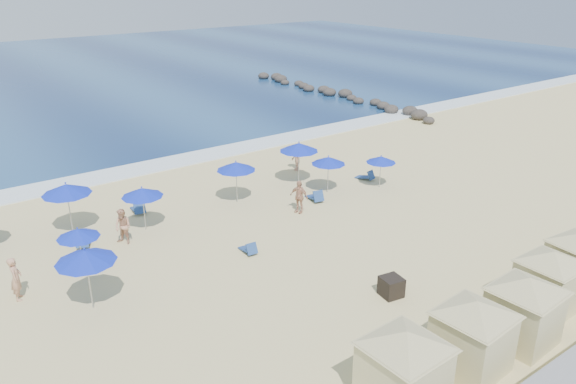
# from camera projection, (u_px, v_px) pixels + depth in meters

# --- Properties ---
(ground) EXTENTS (160.00, 160.00, 0.00)m
(ground) POSITION_uv_depth(u_px,v_px,m) (294.00, 254.00, 26.04)
(ground) COLOR #D8C789
(ground) RESTS_ON ground
(ocean) EXTENTS (160.00, 80.00, 0.06)m
(ocean) POSITION_uv_depth(u_px,v_px,m) (18.00, 79.00, 67.15)
(ocean) COLOR navy
(ocean) RESTS_ON ground
(surf_line) EXTENTS (160.00, 2.50, 0.08)m
(surf_line) POSITION_uv_depth(u_px,v_px,m) (155.00, 166.00, 37.61)
(surf_line) COLOR white
(surf_line) RESTS_ON ground
(rock_jetty) EXTENTS (2.56, 26.66, 0.96)m
(rock_jetty) POSITION_uv_depth(u_px,v_px,m) (335.00, 93.00, 57.74)
(rock_jetty) COLOR #292522
(rock_jetty) RESTS_ON ground
(trash_bin) EXTENTS (0.94, 0.94, 0.82)m
(trash_bin) POSITION_uv_depth(u_px,v_px,m) (391.00, 287.00, 22.64)
(trash_bin) COLOR black
(trash_bin) RESTS_ON ground
(cabana_0) EXTENTS (4.64, 4.64, 2.91)m
(cabana_0) POSITION_uv_depth(u_px,v_px,m) (404.00, 359.00, 16.50)
(cabana_0) COLOR beige
(cabana_0) RESTS_ON ground
(cabana_1) EXTENTS (4.53, 4.53, 2.85)m
(cabana_1) POSITION_uv_depth(u_px,v_px,m) (474.00, 327.00, 18.06)
(cabana_1) COLOR beige
(cabana_1) RESTS_ON ground
(cabana_2) EXTENTS (4.51, 4.51, 2.83)m
(cabana_2) POSITION_uv_depth(u_px,v_px,m) (525.00, 302.00, 19.43)
(cabana_2) COLOR beige
(cabana_2) RESTS_ON ground
(cabana_3) EXTENTS (4.36, 4.36, 2.73)m
(cabana_3) POSITION_uv_depth(u_px,v_px,m) (550.00, 273.00, 21.37)
(cabana_3) COLOR beige
(cabana_3) RESTS_ON ground
(umbrella_1) EXTENTS (1.84, 1.84, 2.09)m
(umbrella_1) POSITION_uv_depth(u_px,v_px,m) (78.00, 233.00, 23.99)
(umbrella_1) COLOR #A5A8AD
(umbrella_1) RESTS_ON ground
(umbrella_3) EXTENTS (2.32, 2.32, 2.64)m
(umbrella_3) POSITION_uv_depth(u_px,v_px,m) (85.00, 256.00, 21.12)
(umbrella_3) COLOR #A5A8AD
(umbrella_3) RESTS_ON ground
(umbrella_4) EXTENTS (2.39, 2.39, 2.73)m
(umbrella_4) POSITION_uv_depth(u_px,v_px,m) (66.00, 189.00, 27.29)
(umbrella_4) COLOR #A5A8AD
(umbrella_4) RESTS_ON ground
(umbrella_5) EXTENTS (2.08, 2.08, 2.36)m
(umbrella_5) POSITION_uv_depth(u_px,v_px,m) (142.00, 192.00, 27.75)
(umbrella_5) COLOR #A5A8AD
(umbrella_5) RESTS_ON ground
(umbrella_6) EXTENTS (2.19, 2.19, 2.49)m
(umbrella_6) POSITION_uv_depth(u_px,v_px,m) (236.00, 166.00, 31.07)
(umbrella_6) COLOR #A5A8AD
(umbrella_6) RESTS_ON ground
(umbrella_7) EXTENTS (2.00, 2.00, 2.28)m
(umbrella_7) POSITION_uv_depth(u_px,v_px,m) (328.00, 160.00, 32.56)
(umbrella_7) COLOR #A5A8AD
(umbrella_7) RESTS_ON ground
(umbrella_8) EXTENTS (2.37, 2.37, 2.69)m
(umbrella_8) POSITION_uv_depth(u_px,v_px,m) (299.00, 147.00, 33.78)
(umbrella_8) COLOR #A5A8AD
(umbrella_8) RESTS_ON ground
(umbrella_9) EXTENTS (1.79, 1.79, 2.04)m
(umbrella_9) POSITION_uv_depth(u_px,v_px,m) (381.00, 159.00, 33.41)
(umbrella_9) COLOR #A5A8AD
(umbrella_9) RESTS_ON ground
(beach_chair_1) EXTENTS (1.08, 1.46, 0.73)m
(beach_chair_1) POSITION_uv_depth(u_px,v_px,m) (83.00, 241.00, 26.77)
(beach_chair_1) COLOR navy
(beach_chair_1) RESTS_ON ground
(beach_chair_2) EXTENTS (0.82, 1.44, 0.75)m
(beach_chair_2) POSITION_uv_depth(u_px,v_px,m) (138.00, 208.00, 30.38)
(beach_chair_2) COLOR navy
(beach_chair_2) RESTS_ON ground
(beach_chair_3) EXTENTS (0.60, 1.18, 0.63)m
(beach_chair_3) POSITION_uv_depth(u_px,v_px,m) (249.00, 249.00, 26.10)
(beach_chair_3) COLOR navy
(beach_chair_3) RESTS_ON ground
(beach_chair_4) EXTENTS (0.85, 1.43, 0.74)m
(beach_chair_4) POSITION_uv_depth(u_px,v_px,m) (316.00, 197.00, 31.94)
(beach_chair_4) COLOR navy
(beach_chair_4) RESTS_ON ground
(beach_chair_5) EXTENTS (0.80, 1.30, 0.67)m
(beach_chair_5) POSITION_uv_depth(u_px,v_px,m) (367.00, 176.00, 35.14)
(beach_chair_5) COLOR navy
(beach_chair_5) RESTS_ON ground
(beachgoer_0) EXTENTS (0.64, 0.78, 1.85)m
(beachgoer_0) POSITION_uv_depth(u_px,v_px,m) (16.00, 278.00, 22.24)
(beachgoer_0) COLOR tan
(beachgoer_0) RESTS_ON ground
(beachgoer_1) EXTENTS (1.01, 1.08, 1.76)m
(beachgoer_1) POSITION_uv_depth(u_px,v_px,m) (123.00, 227.00, 26.78)
(beachgoer_1) COLOR tan
(beachgoer_1) RESTS_ON ground
(beachgoer_2) EXTENTS (0.82, 1.16, 1.83)m
(beachgoer_2) POSITION_uv_depth(u_px,v_px,m) (299.00, 197.00, 30.22)
(beachgoer_2) COLOR tan
(beachgoer_2) RESTS_ON ground
(beachgoer_3) EXTENTS (0.85, 1.19, 1.67)m
(beachgoer_3) POSITION_uv_depth(u_px,v_px,m) (296.00, 158.00, 36.55)
(beachgoer_3) COLOR tan
(beachgoer_3) RESTS_ON ground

